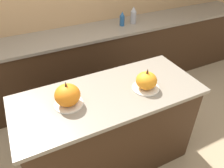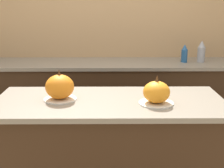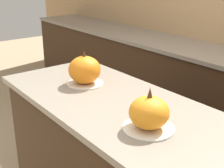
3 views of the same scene
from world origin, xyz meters
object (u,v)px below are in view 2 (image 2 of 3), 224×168
object	(u,v)px
pumpkin_cake_right	(156,93)
bottle_tall	(201,52)
bottle_short	(184,54)
pumpkin_cake_left	(59,87)

from	to	relation	value
pumpkin_cake_right	bottle_tall	xyz separation A→B (m)	(0.69, 1.37, 0.05)
pumpkin_cake_right	bottle_short	size ratio (longest dim) A/B	1.20
pumpkin_cake_left	bottle_short	distance (m)	1.71
bottle_tall	bottle_short	xyz separation A→B (m)	(-0.19, -0.01, -0.02)
pumpkin_cake_left	bottle_tall	bearing A→B (deg)	43.42
bottle_tall	bottle_short	size ratio (longest dim) A/B	1.20
bottle_tall	pumpkin_cake_right	bearing A→B (deg)	-116.68
pumpkin_cake_right	pumpkin_cake_left	bearing A→B (deg)	171.99
pumpkin_cake_left	bottle_short	xyz separation A→B (m)	(1.16, 1.26, 0.02)
bottle_short	bottle_tall	bearing A→B (deg)	4.36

